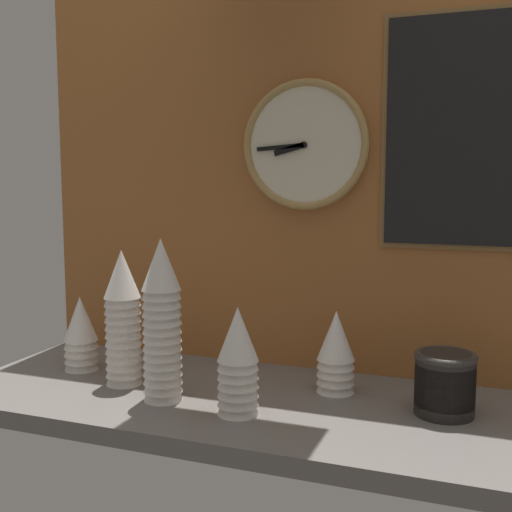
% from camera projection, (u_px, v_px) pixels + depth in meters
% --- Properties ---
extents(ground_plane, '(1.60, 0.56, 0.04)m').
position_uv_depth(ground_plane, '(295.00, 409.00, 1.43)').
color(ground_plane, slate).
extents(wall_tiled_back, '(1.60, 0.03, 1.05)m').
position_uv_depth(wall_tiled_back, '(328.00, 165.00, 1.61)').
color(wall_tiled_back, '#A3602D').
rests_on(wall_tiled_back, ground_plane).
extents(cup_stack_center, '(0.09, 0.09, 0.23)m').
position_uv_depth(cup_stack_center, '(238.00, 361.00, 1.33)').
color(cup_stack_center, white).
rests_on(cup_stack_center, ground_plane).
extents(cup_stack_center_right, '(0.09, 0.09, 0.19)m').
position_uv_depth(cup_stack_center_right, '(336.00, 352.00, 1.48)').
color(cup_stack_center_right, white).
rests_on(cup_stack_center_right, ground_plane).
extents(cup_stack_far_left, '(0.09, 0.09, 0.19)m').
position_uv_depth(cup_stack_far_left, '(81.00, 333.00, 1.65)').
color(cup_stack_far_left, white).
rests_on(cup_stack_far_left, ground_plane).
extents(cup_stack_left, '(0.09, 0.09, 0.33)m').
position_uv_depth(cup_stack_left, '(123.00, 318.00, 1.53)').
color(cup_stack_left, white).
rests_on(cup_stack_left, ground_plane).
extents(cup_stack_center_left, '(0.09, 0.09, 0.36)m').
position_uv_depth(cup_stack_center_left, '(162.00, 320.00, 1.41)').
color(cup_stack_center_left, white).
rests_on(cup_stack_center_left, ground_plane).
extents(bowl_stack_right, '(0.13, 0.13, 0.13)m').
position_uv_depth(bowl_stack_right, '(445.00, 382.00, 1.34)').
color(bowl_stack_right, black).
rests_on(bowl_stack_right, ground_plane).
extents(wall_clock, '(0.32, 0.03, 0.32)m').
position_uv_depth(wall_clock, '(305.00, 145.00, 1.59)').
color(wall_clock, beige).
extents(menu_board, '(0.45, 0.01, 0.55)m').
position_uv_depth(menu_board, '(482.00, 130.00, 1.45)').
color(menu_board, olive).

